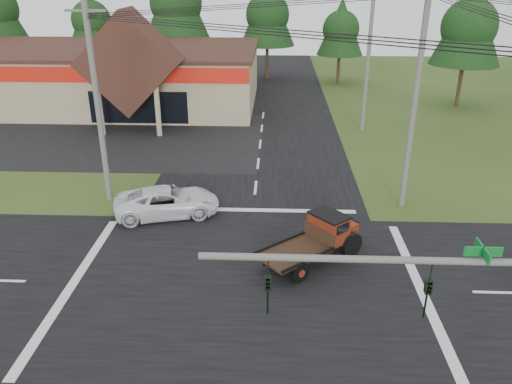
{
  "coord_description": "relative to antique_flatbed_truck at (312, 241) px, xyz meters",
  "views": [
    {
      "loc": [
        1.11,
        -16.71,
        11.63
      ],
      "look_at": [
        0.25,
        4.47,
        2.2
      ],
      "focal_mm": 35.0,
      "sensor_mm": 36.0,
      "label": 1
    }
  ],
  "objects": [
    {
      "name": "ground",
      "position": [
        -2.75,
        -2.0,
        -1.03
      ],
      "size": [
        120.0,
        120.0,
        0.0
      ],
      "primitive_type": "plane",
      "color": "#344518",
      "rests_on": "ground"
    },
    {
      "name": "road_ns",
      "position": [
        -2.75,
        -2.0,
        -1.02
      ],
      "size": [
        12.0,
        120.0,
        0.02
      ],
      "primitive_type": "cube",
      "color": "black",
      "rests_on": "ground"
    },
    {
      "name": "road_ew",
      "position": [
        -2.75,
        -2.0,
        -1.02
      ],
      "size": [
        120.0,
        12.0,
        0.02
      ],
      "primitive_type": "cube",
      "color": "black",
      "rests_on": "ground"
    },
    {
      "name": "parking_apron",
      "position": [
        -16.75,
        17.0,
        -1.01
      ],
      "size": [
        28.0,
        14.0,
        0.02
      ],
      "primitive_type": "cube",
      "color": "black",
      "rests_on": "ground"
    },
    {
      "name": "cvs_building",
      "position": [
        -18.45,
        27.56,
        1.75
      ],
      "size": [
        30.4,
        18.2,
        9.19
      ],
      "color": "tan",
      "rests_on": "ground"
    },
    {
      "name": "traffic_signal_mast",
      "position": [
        3.07,
        -9.5,
        3.4
      ],
      "size": [
        8.12,
        0.24,
        7.0
      ],
      "color": "#595651",
      "rests_on": "ground"
    },
    {
      "name": "utility_pole_nw",
      "position": [
        -10.75,
        6.0,
        4.36
      ],
      "size": [
        2.0,
        0.3,
        10.5
      ],
      "color": "#595651",
      "rests_on": "ground"
    },
    {
      "name": "utility_pole_ne",
      "position": [
        5.25,
        6.0,
        4.86
      ],
      "size": [
        2.0,
        0.3,
        11.5
      ],
      "color": "#595651",
      "rests_on": "ground"
    },
    {
      "name": "utility_pole_n",
      "position": [
        5.25,
        20.0,
        4.71
      ],
      "size": [
        2.0,
        0.3,
        11.2
      ],
      "color": "#595651",
      "rests_on": "ground"
    },
    {
      "name": "tree_row_b",
      "position": [
        -22.75,
        40.0,
        5.68
      ],
      "size": [
        5.6,
        5.6,
        10.1
      ],
      "color": "#332316",
      "rests_on": "ground"
    },
    {
      "name": "tree_row_c",
      "position": [
        -12.75,
        39.0,
        7.69
      ],
      "size": [
        7.28,
        7.28,
        13.13
      ],
      "color": "#332316",
      "rests_on": "ground"
    },
    {
      "name": "tree_row_d",
      "position": [
        -2.75,
        40.0,
        6.35
      ],
      "size": [
        6.16,
        6.16,
        11.11
      ],
      "color": "#332316",
      "rests_on": "ground"
    },
    {
      "name": "tree_row_e",
      "position": [
        5.25,
        38.0,
        5.0
      ],
      "size": [
        5.04,
        5.04,
        9.09
      ],
      "color": "#332316",
      "rests_on": "ground"
    },
    {
      "name": "tree_side_ne",
      "position": [
        15.25,
        28.0,
        6.35
      ],
      "size": [
        6.16,
        6.16,
        11.11
      ],
      "color": "#332316",
      "rests_on": "ground"
    },
    {
      "name": "antique_flatbed_truck",
      "position": [
        0.0,
        0.0,
        0.0
      ],
      "size": [
        4.94,
        4.65,
        2.06
      ],
      "primitive_type": null,
      "rotation": [
        0.0,
        0.0,
        -0.85
      ],
      "color": "#5D1D0D",
      "rests_on": "ground"
    },
    {
      "name": "white_pickup",
      "position": [
        -7.16,
        4.35,
        -0.29
      ],
      "size": [
        5.78,
        3.72,
        1.48
      ],
      "primitive_type": "imported",
      "rotation": [
        0.0,
        0.0,
        1.83
      ],
      "color": "white",
      "rests_on": "ground"
    }
  ]
}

